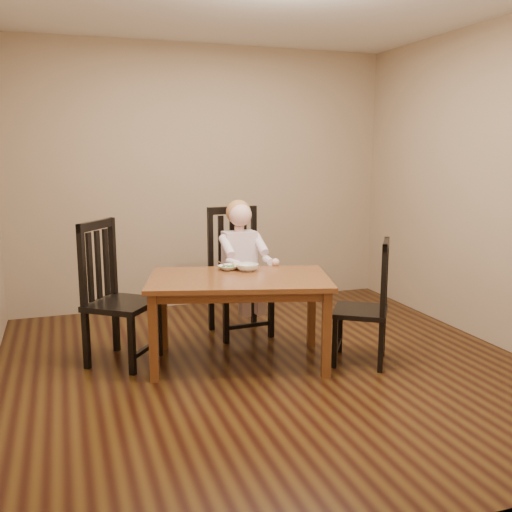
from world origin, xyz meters
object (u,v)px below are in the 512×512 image
object	(u,v)px
toddler	(240,256)
chair_left	(115,296)
chair_child	(238,273)
bowl_veg	(247,267)
dining_table	(239,287)
chair_right	(367,305)
bowl_peas	(228,268)

from	to	relation	value
toddler	chair_left	bearing A→B (deg)	13.53
chair_child	toddler	distance (m)	0.18
chair_child	bowl_veg	xyz separation A→B (m)	(-0.09, -0.54, 0.17)
dining_table	chair_left	world-z (taller)	chair_left
chair_right	toddler	world-z (taller)	toddler
dining_table	bowl_veg	size ratio (longest dim) A/B	8.60
bowl_veg	dining_table	bearing A→B (deg)	-124.26
toddler	bowl_peas	distance (m)	0.46
chair_child	bowl_peas	size ratio (longest dim) A/B	7.43
chair_left	bowl_peas	xyz separation A→B (m)	(0.89, -0.05, 0.17)
toddler	bowl_veg	size ratio (longest dim) A/B	3.68
chair_right	toddler	xyz separation A→B (m)	(-0.71, 1.00, 0.25)
dining_table	chair_left	xyz separation A→B (m)	(-0.90, 0.32, -0.07)
bowl_veg	chair_left	bearing A→B (deg)	172.72
toddler	bowl_peas	bearing A→B (deg)	56.64
chair_right	chair_child	bearing A→B (deg)	67.82
dining_table	toddler	distance (m)	0.72
chair_child	toddler	xyz separation A→B (m)	(0.00, -0.06, 0.17)
toddler	bowl_peas	size ratio (longest dim) A/B	4.30
chair_child	chair_left	size ratio (longest dim) A/B	1.02
chair_left	chair_right	distance (m)	1.95
bowl_peas	chair_child	bearing A→B (deg)	63.94
chair_child	bowl_veg	distance (m)	0.57
chair_left	bowl_peas	bearing A→B (deg)	123.89
bowl_peas	bowl_veg	distance (m)	0.16
chair_left	toddler	bearing A→B (deg)	144.47
chair_right	bowl_peas	bearing A→B (deg)	91.20
dining_table	chair_left	distance (m)	0.96
chair_child	bowl_peas	bearing A→B (deg)	60.20
chair_right	bowl_peas	xyz separation A→B (m)	(-0.94, 0.60, 0.24)
chair_child	chair_left	xyz separation A→B (m)	(-1.12, -0.41, -0.01)
dining_table	chair_child	bearing A→B (deg)	73.44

